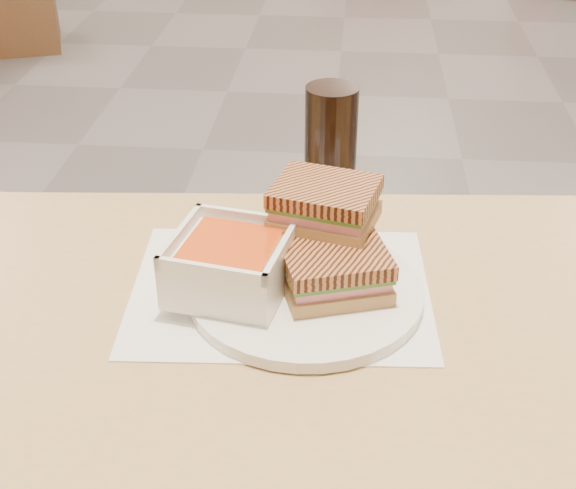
# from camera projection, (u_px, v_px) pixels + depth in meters

# --- Properties ---
(main_table) EXTENTS (1.25, 0.79, 0.75)m
(main_table) POSITION_uv_depth(u_px,v_px,m) (340.00, 411.00, 0.98)
(main_table) COLOR tan
(main_table) RESTS_ON ground
(tray_liner) EXTENTS (0.39, 0.31, 0.00)m
(tray_liner) POSITION_uv_depth(u_px,v_px,m) (281.00, 290.00, 1.00)
(tray_liner) COLOR white
(tray_liner) RESTS_ON main_table
(plate) EXTENTS (0.29, 0.29, 0.02)m
(plate) POSITION_uv_depth(u_px,v_px,m) (306.00, 292.00, 0.98)
(plate) COLOR white
(plate) RESTS_ON tray_liner
(soup_bowl) EXTENTS (0.16, 0.16, 0.07)m
(soup_bowl) POSITION_uv_depth(u_px,v_px,m) (231.00, 265.00, 0.96)
(soup_bowl) COLOR white
(soup_bowl) RESTS_ON plate
(panini_lower) EXTENTS (0.15, 0.14, 0.06)m
(panini_lower) POSITION_uv_depth(u_px,v_px,m) (334.00, 270.00, 0.96)
(panini_lower) COLOR tan
(panini_lower) RESTS_ON plate
(panini_upper) EXTENTS (0.14, 0.13, 0.06)m
(panini_upper) POSITION_uv_depth(u_px,v_px,m) (325.00, 204.00, 0.99)
(panini_upper) COLOR tan
(panini_upper) RESTS_ON panini_lower
(cola_glass) EXTENTS (0.08, 0.08, 0.17)m
(cola_glass) POSITION_uv_depth(u_px,v_px,m) (331.00, 141.00, 1.18)
(cola_glass) COLOR black
(cola_glass) RESTS_ON main_table
(bg_chair_0r) EXTENTS (0.52, 0.52, 0.46)m
(bg_chair_0r) POSITION_uv_depth(u_px,v_px,m) (13.00, 2.00, 4.10)
(bg_chair_0r) COLOR brown
(bg_chair_0r) RESTS_ON ground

